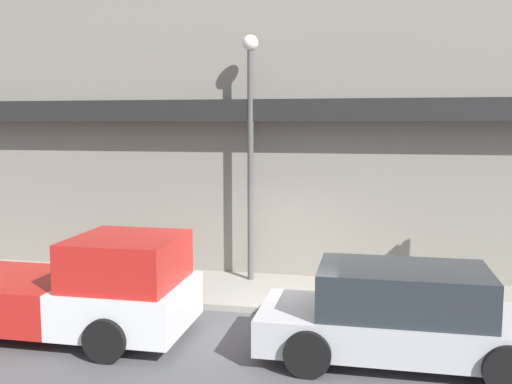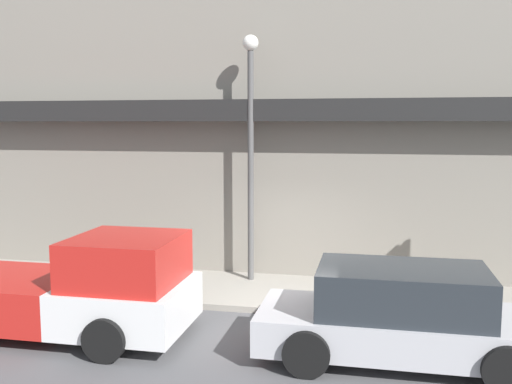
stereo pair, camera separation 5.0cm
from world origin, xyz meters
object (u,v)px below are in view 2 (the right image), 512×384
object	(u,v)px
pickup_truck	(64,290)
parked_car	(401,316)
fire_hydrant	(348,293)
street_lamp	(251,130)

from	to	relation	value
pickup_truck	parked_car	distance (m)	5.89
pickup_truck	fire_hydrant	bearing A→B (deg)	25.54
parked_car	fire_hydrant	size ratio (longest dim) A/B	7.58
parked_car	street_lamp	bearing A→B (deg)	129.21
fire_hydrant	parked_car	bearing A→B (deg)	-66.41
pickup_truck	fire_hydrant	world-z (taller)	pickup_truck
fire_hydrant	pickup_truck	bearing A→B (deg)	-156.74
street_lamp	pickup_truck	bearing A→B (deg)	-124.89
pickup_truck	street_lamp	bearing A→B (deg)	57.39
pickup_truck	parked_car	world-z (taller)	pickup_truck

